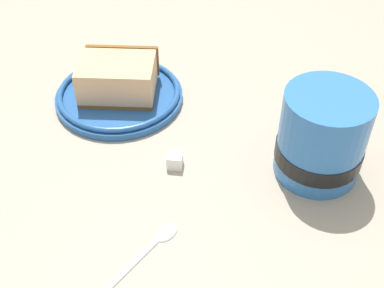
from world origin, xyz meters
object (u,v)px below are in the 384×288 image
(small_plate, at_px, (121,94))
(tea_mug, at_px, (322,137))
(cake_slice, at_px, (119,76))
(teaspoon, at_px, (151,246))
(sugar_cube, at_px, (175,161))

(small_plate, xyz_separation_m, tea_mug, (0.28, 0.04, 0.04))
(cake_slice, distance_m, tea_mug, 0.29)
(small_plate, bearing_deg, cake_slice, 125.34)
(small_plate, relative_size, tea_mug, 1.36)
(teaspoon, bearing_deg, sugar_cube, 117.87)
(small_plate, height_order, tea_mug, tea_mug)
(small_plate, bearing_deg, sugar_cube, -21.35)
(cake_slice, height_order, sugar_cube, cake_slice)
(teaspoon, bearing_deg, tea_mug, 69.28)
(small_plate, height_order, teaspoon, small_plate)
(sugar_cube, bearing_deg, cake_slice, 158.12)
(sugar_cube, bearing_deg, tea_mug, 36.46)
(cake_slice, bearing_deg, sugar_cube, -21.88)
(small_plate, relative_size, sugar_cube, 9.79)
(cake_slice, relative_size, teaspoon, 0.93)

